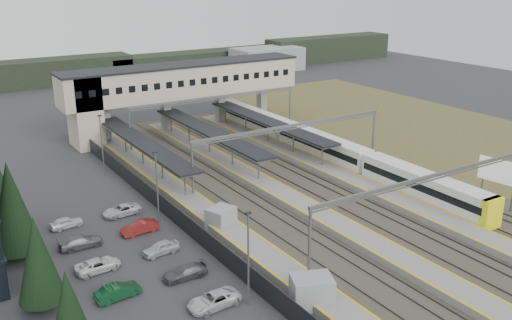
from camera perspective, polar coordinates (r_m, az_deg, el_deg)
ground at (r=56.80m, az=1.93°, el=-8.22°), size 220.00×220.00×0.00m
conifer_row at (r=43.77m, az=-19.92°, el=-10.92°), size 4.42×49.82×9.50m
car_park at (r=46.54m, az=-7.91°, el=-14.08°), size 10.72×44.72×1.28m
lampposts at (r=52.30m, az=-6.11°, el=-5.51°), size 0.50×53.25×8.07m
fence at (r=57.35m, az=-6.33°, el=-6.94°), size 0.08×90.00×2.00m
relay_cabin_near at (r=46.35m, az=5.60°, el=-13.05°), size 3.86×3.39×2.68m
relay_cabin_far at (r=58.93m, az=-3.52°, el=-5.90°), size 3.29×3.04×2.43m
rail_corridor at (r=65.41m, az=6.26°, el=-4.32°), size 34.00×90.00×0.92m
canopies at (r=80.51m, az=-4.72°, el=2.87°), size 23.10×30.00×3.28m
footbridge at (r=93.09m, az=-8.74°, el=7.39°), size 40.40×6.40×11.20m
gantries at (r=63.63m, az=9.43°, el=0.37°), size 28.40×62.28×7.17m
train at (r=80.23m, az=6.81°, el=1.23°), size 2.65×55.29×3.33m
billboard at (r=72.02m, az=23.31°, el=-1.21°), size 1.05×5.52×4.66m
scrub_east at (r=90.97m, az=24.18°, el=0.55°), size 34.00×120.00×0.06m
treeline_far at (r=145.80m, az=-10.93°, el=9.25°), size 170.00×19.00×7.00m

